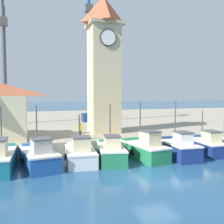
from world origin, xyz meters
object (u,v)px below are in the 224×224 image
object	(u,v)px
clock_tower	(104,61)
dock_worker_near_tower	(80,131)
fishing_boat_center	(111,152)
fishing_boat_mid_right	(144,149)
fishing_boat_left_inner	(39,156)
port_crane_far	(89,72)
fishing_boat_left_outer	(1,159)
fishing_boat_right_outer	(206,145)
fishing_boat_right_inner	(178,148)
fishing_boat_mid_left	(80,154)
port_crane_near	(5,80)

from	to	relation	value
clock_tower	dock_worker_near_tower	bearing A→B (deg)	-130.28
fishing_boat_center	dock_worker_near_tower	distance (m)	4.19
dock_worker_near_tower	fishing_boat_mid_right	bearing A→B (deg)	-38.27
fishing_boat_left_inner	port_crane_far	xyz separation A→B (m)	(7.73, 18.41, 7.59)
fishing_boat_left_outer	fishing_boat_right_outer	distance (m)	16.76
fishing_boat_right_inner	fishing_boat_mid_right	bearing A→B (deg)	170.13
dock_worker_near_tower	fishing_boat_mid_left	bearing A→B (deg)	-100.51
fishing_boat_right_inner	clock_tower	distance (m)	11.89
fishing_boat_right_outer	clock_tower	xyz separation A→B (m)	(-7.31, 7.28, 7.90)
fishing_boat_mid_left	port_crane_far	bearing A→B (deg)	75.51
fishing_boat_mid_left	clock_tower	xyz separation A→B (m)	(3.89, 7.19, 7.91)
dock_worker_near_tower	fishing_boat_right_inner	bearing A→B (deg)	-29.00
fishing_boat_mid_right	port_crane_far	xyz separation A→B (m)	(-0.48, 18.48, 7.56)
fishing_boat_mid_left	fishing_boat_left_inner	bearing A→B (deg)	-176.39
fishing_boat_right_outer	port_crane_near	bearing A→B (deg)	134.23
fishing_boat_center	port_crane_far	world-z (taller)	port_crane_far
fishing_boat_mid_left	fishing_boat_right_inner	size ratio (longest dim) A/B	1.01
fishing_boat_right_inner	port_crane_far	bearing A→B (deg)	99.84
fishing_boat_mid_left	clock_tower	size ratio (longest dim) A/B	0.30
port_crane_near	fishing_boat_center	bearing A→B (deg)	-64.00
fishing_boat_right_outer	port_crane_far	xyz separation A→B (m)	(-6.49, 18.31, 7.64)
clock_tower	dock_worker_near_tower	size ratio (longest dim) A/B	9.68
fishing_boat_right_inner	clock_tower	xyz separation A→B (m)	(-4.11, 7.94, 7.84)
port_crane_far	fishing_boat_right_outer	bearing A→B (deg)	-70.49
fishing_boat_left_outer	fishing_boat_right_outer	xyz separation A→B (m)	(16.76, 0.15, -0.08)
fishing_boat_mid_right	port_crane_near	distance (m)	22.90
fishing_boat_right_inner	port_crane_near	size ratio (longest dim) A/B	0.28
fishing_boat_left_outer	fishing_boat_mid_right	size ratio (longest dim) A/B	1.04
fishing_boat_left_inner	clock_tower	distance (m)	12.81
port_crane_far	fishing_boat_left_outer	bearing A→B (deg)	-119.10
fishing_boat_center	fishing_boat_right_inner	distance (m)	5.66
fishing_boat_center	fishing_boat_mid_right	size ratio (longest dim) A/B	0.97
fishing_boat_left_outer	fishing_boat_left_inner	world-z (taller)	fishing_boat_left_inner
fishing_boat_left_outer	dock_worker_near_tower	xyz separation A→B (m)	(6.18, 3.58, 1.21)
fishing_boat_mid_left	port_crane_near	bearing A→B (deg)	110.09
fishing_boat_left_outer	fishing_boat_mid_right	distance (m)	10.75
fishing_boat_left_outer	fishing_boat_right_inner	world-z (taller)	fishing_boat_right_inner
fishing_boat_left_inner	fishing_boat_mid_right	xyz separation A→B (m)	(8.21, -0.07, 0.03)
fishing_boat_left_inner	clock_tower	bearing A→B (deg)	46.92
fishing_boat_right_outer	dock_worker_near_tower	xyz separation A→B (m)	(-10.58, 3.43, 1.28)
clock_tower	dock_worker_near_tower	world-z (taller)	clock_tower
fishing_boat_mid_left	fishing_boat_mid_right	size ratio (longest dim) A/B	0.93
fishing_boat_left_inner	fishing_boat_mid_right	distance (m)	8.21
fishing_boat_center	fishing_boat_left_outer	bearing A→B (deg)	179.81
fishing_boat_center	port_crane_near	distance (m)	21.59
fishing_boat_center	fishing_boat_right_outer	bearing A→B (deg)	1.14
fishing_boat_mid_left	fishing_boat_mid_right	bearing A→B (deg)	-2.87
dock_worker_near_tower	fishing_boat_left_outer	bearing A→B (deg)	-149.94
fishing_boat_left_inner	clock_tower	size ratio (longest dim) A/B	0.33
fishing_boat_mid_right	fishing_boat_right_outer	world-z (taller)	fishing_boat_mid_right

